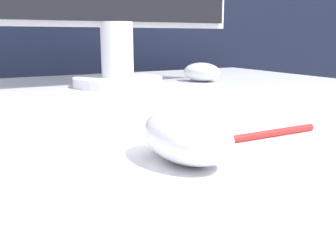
{
  "coord_description": "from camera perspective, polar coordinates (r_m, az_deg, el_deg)",
  "views": [
    {
      "loc": [
        -0.11,
        -0.54,
        0.87
      ],
      "look_at": [
        0.06,
        -0.23,
        0.79
      ],
      "focal_mm": 42.0,
      "sensor_mm": 36.0,
      "label": 1
    }
  ],
  "objects": [
    {
      "name": "pen",
      "position": [
        0.44,
        14.06,
        -1.15
      ],
      "size": [
        0.14,
        0.01,
        0.01
      ],
      "rotation": [
        0.0,
        0.0,
        0.0
      ],
      "color": "red",
      "rests_on": "desk"
    },
    {
      "name": "keyboard",
      "position": [
        0.5,
        -8.04,
        1.74
      ],
      "size": [
        0.39,
        0.15,
        0.02
      ],
      "rotation": [
        0.0,
        0.0,
        -0.01
      ],
      "color": "silver",
      "rests_on": "desk"
    },
    {
      "name": "computer_mouse_far",
      "position": [
        0.97,
        4.92,
        7.8
      ],
      "size": [
        0.1,
        0.12,
        0.05
      ],
      "rotation": [
        0.0,
        0.0,
        0.45
      ],
      "color": "silver",
      "rests_on": "desk"
    },
    {
      "name": "computer_mouse_near",
      "position": [
        0.34,
        2.6,
        -1.43
      ],
      "size": [
        0.07,
        0.11,
        0.05
      ],
      "rotation": [
        0.0,
        0.0,
        0.04
      ],
      "color": "white",
      "rests_on": "desk"
    }
  ]
}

